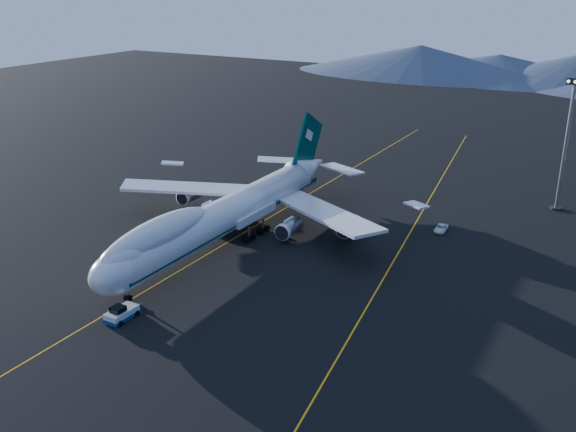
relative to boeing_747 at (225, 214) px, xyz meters
The scene contains 7 objects.
ground 5.81m from the boeing_747, 90.00° to the right, with size 500.00×500.00×0.00m, color black.
taxiway_line_main 5.80m from the boeing_747, 90.00° to the right, with size 0.25×220.00×0.01m, color #DF9E0D.
taxiway_line_side 32.14m from the boeing_747, 18.38° to the left, with size 0.25×200.00×0.01m, color #DF9E0D.
boeing_747 is the anchor object (origin of this frame).
pushback_tug 31.58m from the boeing_747, 84.48° to the right, with size 3.06×5.25×2.27m.
service_van 42.42m from the boeing_747, 37.62° to the left, with size 2.09×4.53×1.26m, color white.
floodlight_mast 72.42m from the boeing_747, 44.78° to the left, with size 3.44×2.58×27.88m.
Camera 1 is at (64.91, -90.90, 46.88)m, focal length 40.00 mm.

